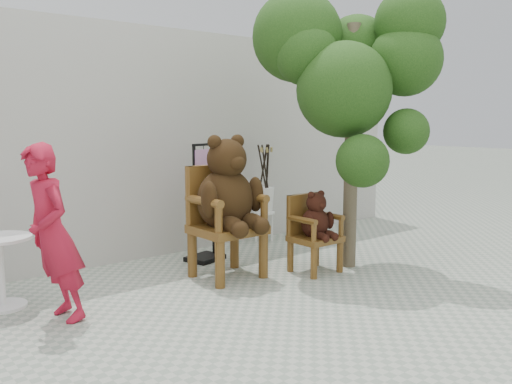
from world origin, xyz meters
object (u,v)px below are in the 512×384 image
Objects in this scene: display_stand at (205,216)px; stool_bucket at (264,199)px; chair_small at (314,224)px; cafe_table at (1,263)px; tree at (349,65)px; chair_big at (227,198)px; person at (53,234)px.

display_stand is 1.04× the size of stool_bucket.
display_stand is at bearing -164.97° from stool_bucket.
stool_bucket is at bearing 70.34° from chair_small.
stool_bucket is (3.82, 0.59, 0.20)m from cafe_table.
tree is at bearing -93.39° from stool_bucket.
tree is at bearing -8.86° from chair_small.
tree reaches higher than chair_big.
stool_bucket is (3.54, 1.28, -0.16)m from person.
chair_small is at bearing 171.14° from tree.
chair_big is at bearing -13.14° from cafe_table.
chair_big is 0.49× the size of tree.
tree reaches higher than person.
chair_big is 1.11m from chair_small.
chair_big reaches higher than person.
chair_small is 0.65× the size of display_stand.
chair_big is at bearing 158.76° from tree.
cafe_table is (-0.28, 0.69, -0.37)m from person.
chair_big is 1.91m from stool_bucket.
chair_small is 0.29× the size of tree.
tree is (-0.10, -1.67, 1.81)m from stool_bucket.
stool_bucket is (1.29, 0.35, 0.06)m from display_stand.
tree is at bearing -62.30° from display_stand.
chair_big is 2.03m from person.
display_stand reaches higher than stool_bucket.
display_stand is at bearing 74.33° from chair_big.
chair_small is at bearing -17.34° from cafe_table.
chair_big reaches higher than stool_bucket.
stool_bucket reaches higher than chair_small.
person is 1.11× the size of stool_bucket.
tree is (1.19, -1.33, 1.87)m from display_stand.
tree is (0.47, -0.07, 1.88)m from chair_small.
cafe_table is at bearing -164.07° from person.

